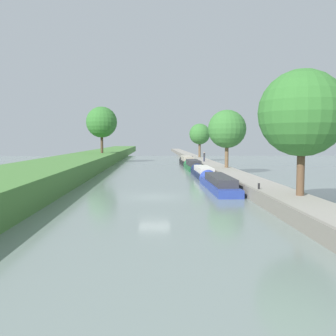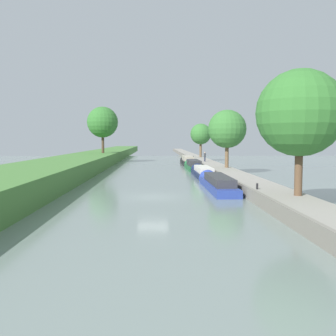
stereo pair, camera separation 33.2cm
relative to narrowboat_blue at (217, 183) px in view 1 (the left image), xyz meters
The scene contains 15 objects.
ground_plane 7.93m from the narrowboat_blue, 139.79° to the right, with size 160.00×160.00×0.00m, color slate.
left_grassy_bank 18.70m from the narrowboat_blue, 164.14° to the right, with size 8.64×260.00×2.04m.
right_towpath 5.98m from the narrowboat_blue, 58.76° to the right, with size 3.04×260.00×0.92m.
stone_quay 5.31m from the narrowboat_blue, 74.10° to the right, with size 0.25×260.00×0.97m.
narrowboat_blue is the anchor object (origin of this frame).
narrowboat_navy 12.38m from the narrowboat_blue, 89.37° to the left, with size 2.01×11.74×1.94m.
narrowboat_green 24.37m from the narrowboat_blue, 89.74° to the left, with size 2.11×11.17×2.19m.
narrowboat_black 36.29m from the narrowboat_blue, 89.77° to the left, with size 2.04×12.09×2.20m.
tree_rightbank_near 12.93m from the narrowboat_blue, 71.02° to the right, with size 5.77×5.77×8.40m.
tree_rightbank_midnear 16.30m from the narrowboat_blue, 75.83° to the left, with size 5.12×5.12×7.76m.
tree_rightbank_midfar 46.24m from the narrowboat_blue, 85.20° to the left, with size 4.47×4.47×7.24m.
tree_leftbank_downstream 43.88m from the narrowboat_blue, 112.27° to the left, with size 6.12×6.12×9.19m.
person_walking 29.62m from the narrowboat_blue, 84.84° to the left, with size 0.34×0.34×1.66m.
mooring_bollard_near 7.82m from the narrowboat_blue, 76.04° to the right, with size 0.16×0.16×0.45m.
mooring_bollard_far 41.75m from the narrowboat_blue, 87.42° to the left, with size 0.16×0.16×0.45m.
Camera 1 is at (-0.05, -30.68, 4.65)m, focal length 40.49 mm.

